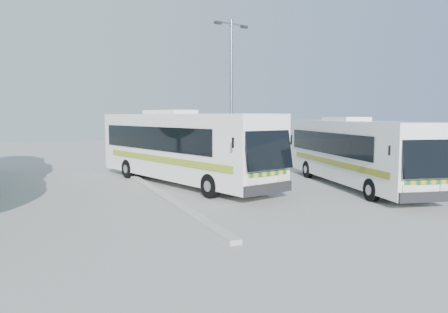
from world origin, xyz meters
name	(u,v)px	position (x,y,z in m)	size (l,w,h in m)	color
ground	(227,201)	(0.00, 0.00, 0.00)	(100.00, 100.00, 0.00)	#989893
kerb_divider	(163,196)	(-2.30, 2.00, 0.07)	(0.40, 16.00, 0.15)	#B2B2AD
coach_main	(181,146)	(-0.34, 5.44, 2.07)	(6.29, 13.84, 3.78)	white
coach_adjacent	(354,151)	(7.69, 1.10, 1.88)	(5.01, 12.57, 3.42)	white
lamppost	(231,95)	(2.00, 4.03, 4.77)	(2.09, 0.72, 8.65)	gray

